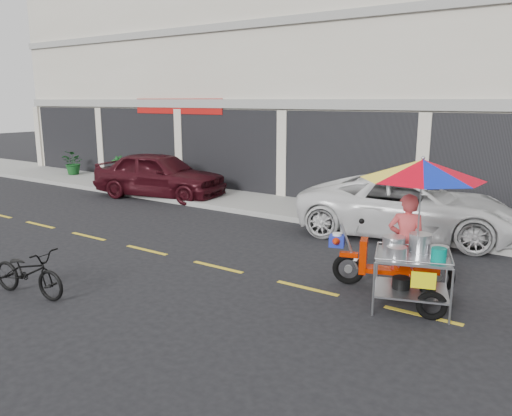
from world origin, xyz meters
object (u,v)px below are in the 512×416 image
Objects in this scene: near_bicycle at (28,272)px; food_vendor_rig at (413,210)px; white_pickup at (409,206)px; maroon_sedan at (160,175)px.

food_vendor_rig reaches higher than near_bicycle.
white_pickup is 1.86× the size of food_vendor_rig.
white_pickup is 3.32× the size of near_bicycle.
white_pickup is at bearing -101.95° from maroon_sedan.
near_bicycle is at bearing -165.64° from food_vendor_rig.
white_pickup is 8.40m from near_bicycle.
near_bicycle is at bearing -160.42° from maroon_sedan.
maroon_sedan is 1.62× the size of food_vendor_rig.
maroon_sedan is at bearing 22.28° from near_bicycle.
food_vendor_rig is at bearing -172.74° from white_pickup.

